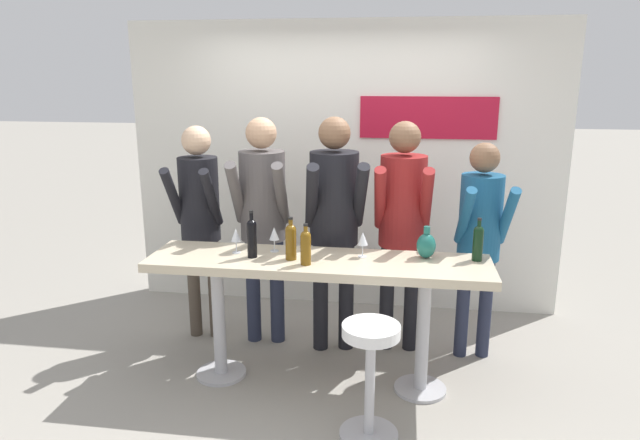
% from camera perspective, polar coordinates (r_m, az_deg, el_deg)
% --- Properties ---
extents(ground_plane, '(40.00, 40.00, 0.00)m').
position_cam_1_polar(ground_plane, '(4.23, -0.17, -15.89)').
color(ground_plane, gray).
extents(back_wall, '(3.91, 0.12, 2.59)m').
position_cam_1_polar(back_wall, '(5.22, 2.40, 5.26)').
color(back_wall, silver).
rests_on(back_wall, ground_plane).
extents(tasting_table, '(2.31, 0.56, 0.92)m').
position_cam_1_polar(tasting_table, '(3.89, -0.18, -6.00)').
color(tasting_table, beige).
rests_on(tasting_table, ground_plane).
extents(bar_stool, '(0.36, 0.36, 0.73)m').
position_cam_1_polar(bar_stool, '(3.46, 5.06, -14.17)').
color(bar_stool, '#B2B2B7').
rests_on(bar_stool, ground_plane).
extents(person_far_left, '(0.39, 0.52, 1.75)m').
position_cam_1_polar(person_far_left, '(4.62, -11.97, 1.20)').
color(person_far_left, '#473D33').
rests_on(person_far_left, ground_plane).
extents(person_left, '(0.45, 0.57, 1.82)m').
position_cam_1_polar(person_left, '(4.44, -5.75, 1.38)').
color(person_left, '#23283D').
rests_on(person_left, ground_plane).
extents(person_center_left, '(0.51, 0.63, 1.83)m').
position_cam_1_polar(person_center_left, '(4.29, 1.42, 1.05)').
color(person_center_left, black).
rests_on(person_center_left, ground_plane).
extents(person_center, '(0.42, 0.55, 1.80)m').
position_cam_1_polar(person_center, '(4.33, 8.23, 0.83)').
color(person_center, black).
rests_on(person_center, ground_plane).
extents(person_center_right, '(0.41, 0.53, 1.66)m').
position_cam_1_polar(person_center_right, '(4.35, 15.72, -0.66)').
color(person_center_right, '#23283D').
rests_on(person_center_right, ground_plane).
extents(wine_bottle_0, '(0.07, 0.07, 0.29)m').
position_cam_1_polar(wine_bottle_0, '(3.92, 15.53, -2.06)').
color(wine_bottle_0, black).
rests_on(wine_bottle_0, tasting_table).
extents(wine_bottle_1, '(0.07, 0.07, 0.29)m').
position_cam_1_polar(wine_bottle_1, '(3.80, -2.94, -2.02)').
color(wine_bottle_1, brown).
rests_on(wine_bottle_1, tasting_table).
extents(wine_bottle_2, '(0.07, 0.07, 0.28)m').
position_cam_1_polar(wine_bottle_2, '(3.70, -1.44, -2.60)').
color(wine_bottle_2, brown).
rests_on(wine_bottle_2, tasting_table).
extents(wine_bottle_3, '(0.07, 0.07, 0.33)m').
position_cam_1_polar(wine_bottle_3, '(3.87, -6.83, -1.63)').
color(wine_bottle_3, black).
rests_on(wine_bottle_3, tasting_table).
extents(wine_glass_0, '(0.07, 0.07, 0.18)m').
position_cam_1_polar(wine_glass_0, '(3.86, 4.30, -1.94)').
color(wine_glass_0, silver).
rests_on(wine_glass_0, tasting_table).
extents(wine_glass_1, '(0.07, 0.07, 0.18)m').
position_cam_1_polar(wine_glass_1, '(3.98, -4.60, -1.43)').
color(wine_glass_1, silver).
rests_on(wine_glass_1, tasting_table).
extents(wine_glass_2, '(0.07, 0.07, 0.18)m').
position_cam_1_polar(wine_glass_2, '(3.98, -8.41, -1.56)').
color(wine_glass_2, silver).
rests_on(wine_glass_2, tasting_table).
extents(decorative_vase, '(0.13, 0.13, 0.22)m').
position_cam_1_polar(decorative_vase, '(3.91, 10.57, -2.50)').
color(decorative_vase, '#1E665B').
rests_on(decorative_vase, tasting_table).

